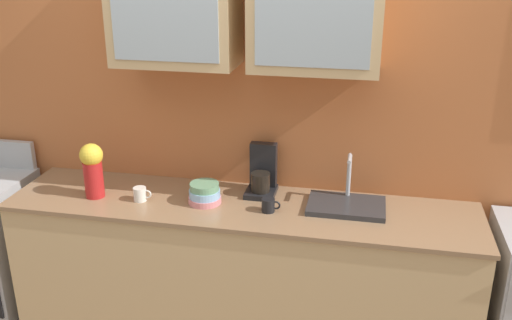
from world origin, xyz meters
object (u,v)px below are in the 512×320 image
at_px(bowl_stack, 205,193).
at_px(cup_near_sink, 269,205).
at_px(sink_faucet, 346,204).
at_px(vase, 93,168).
at_px(coffee_maker, 262,175).
at_px(cup_near_bowls, 140,194).

bearing_deg(bowl_stack, cup_near_sink, -6.15).
relative_size(sink_faucet, vase, 1.32).
height_order(bowl_stack, vase, vase).
distance_m(sink_faucet, coffee_maker, 0.51).
bearing_deg(sink_faucet, cup_near_sink, -162.54).
bearing_deg(cup_near_sink, cup_near_bowls, -179.35).
distance_m(bowl_stack, vase, 0.65).
xyz_separation_m(bowl_stack, coffee_maker, (0.29, 0.20, 0.05)).
height_order(bowl_stack, cup_near_sink, bowl_stack).
relative_size(sink_faucet, bowl_stack, 2.27).
xyz_separation_m(sink_faucet, cup_near_bowls, (-1.15, -0.14, 0.02)).
height_order(cup_near_sink, cup_near_bowls, cup_near_bowls).
distance_m(cup_near_bowls, coffee_maker, 0.70).
distance_m(cup_near_sink, coffee_maker, 0.27).
relative_size(vase, cup_near_bowls, 3.01).
height_order(vase, cup_near_bowls, vase).
bearing_deg(coffee_maker, cup_near_sink, -70.91).
distance_m(sink_faucet, cup_near_bowls, 1.15).
bearing_deg(vase, cup_near_bowls, -0.21).
xyz_separation_m(bowl_stack, cup_near_bowls, (-0.36, -0.05, -0.02)).
bearing_deg(cup_near_sink, bowl_stack, 173.85).
bearing_deg(bowl_stack, coffee_maker, 35.05).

